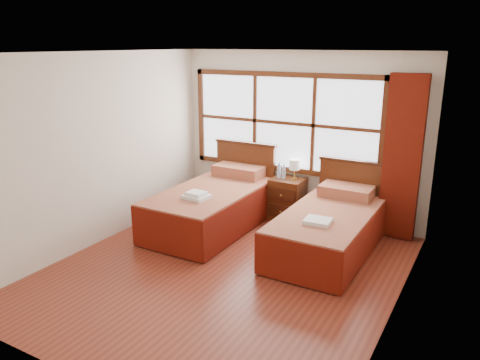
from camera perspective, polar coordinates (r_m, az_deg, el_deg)
The scene contains 15 objects.
floor at distance 5.88m, azimuth -1.88°, elevation -10.98°, with size 4.50×4.50×0.00m, color maroon.
ceiling at distance 5.22m, azimuth -2.15°, elevation 15.27°, with size 4.50×4.50×0.00m, color white.
wall_back at distance 7.37m, azimuth 7.20°, elevation 5.30°, with size 4.00×4.00×0.00m, color silver.
wall_left at distance 6.64m, azimuth -16.92°, elevation 3.50°, with size 4.50×4.50×0.00m, color silver.
wall_right at distance 4.72m, azimuth 19.20°, elevation -1.81°, with size 4.50×4.50×0.00m, color silver.
window at distance 7.40m, azimuth 5.34°, elevation 6.97°, with size 3.16×0.06×1.56m.
curtain at distance 6.83m, azimuth 19.19°, elevation 2.51°, with size 0.50×0.16×2.30m, color #5F1409.
bed_left at distance 7.11m, azimuth -3.05°, elevation -2.97°, with size 1.17×2.27×1.14m.
bed_right at distance 6.39m, azimuth 10.82°, elevation -5.78°, with size 1.09×2.11×1.06m.
nightstand at distance 7.41m, azimuth 5.77°, elevation -2.34°, with size 0.50×0.49×0.67m.
towels_left at distance 6.55m, azimuth -5.35°, elevation -1.92°, with size 0.35×0.31×0.10m.
towels_right at distance 5.86m, azimuth 9.46°, elevation -4.96°, with size 0.33×0.30×0.05m.
lamp at distance 7.25m, azimuth 6.68°, elevation 1.80°, with size 0.16×0.16×0.31m.
bottle_near at distance 7.33m, azimuth 4.78°, elevation 1.12°, with size 0.06×0.06×0.24m.
bottle_far at distance 7.29m, azimuth 5.36°, elevation 0.95°, with size 0.06×0.06×0.23m.
Camera 1 is at (2.73, -4.45, 2.70)m, focal length 35.00 mm.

